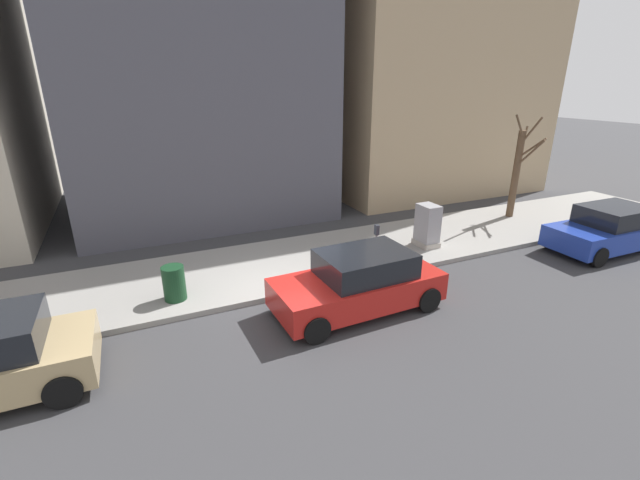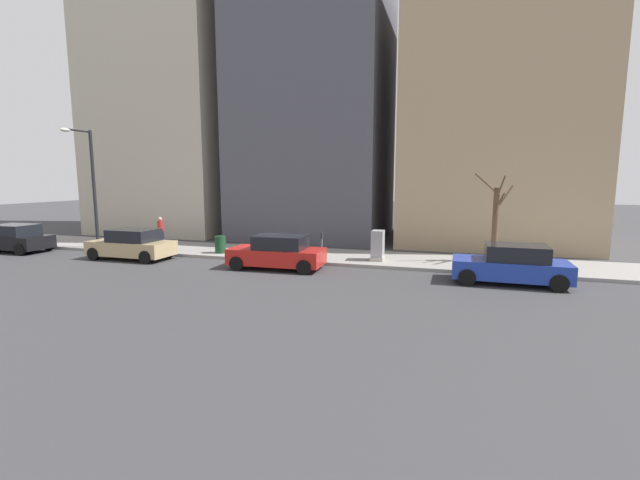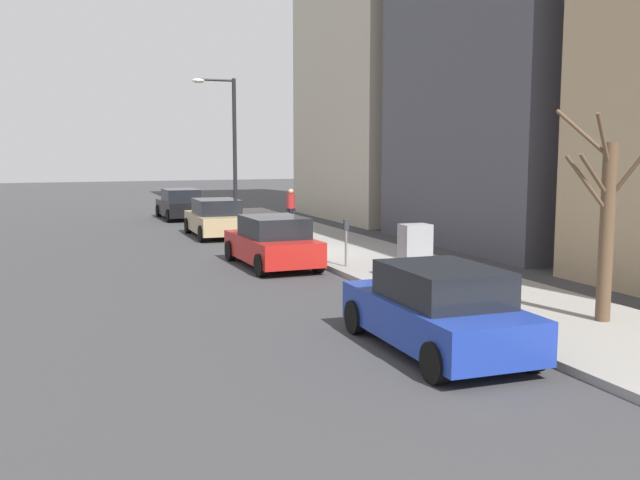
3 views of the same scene
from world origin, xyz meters
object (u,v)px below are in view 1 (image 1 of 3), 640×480
object	(u,v)px
bare_tree	(517,170)
office_tower_left	(410,29)
parked_car_red	(359,283)
parking_meter	(376,242)
utility_box	(427,226)
parked_car_blue	(609,229)
trash_bin	(174,283)

from	to	relation	value
bare_tree	office_tower_left	xyz separation A→B (m)	(8.30, -0.30, 5.86)
parked_car_red	parking_meter	bearing A→B (deg)	-43.47
utility_box	parked_car_blue	bearing A→B (deg)	-114.71
parking_meter	trash_bin	world-z (taller)	parking_meter
utility_box	bare_tree	world-z (taller)	bare_tree
trash_bin	parked_car_red	bearing A→B (deg)	-117.67
parking_meter	trash_bin	size ratio (longest dim) A/B	1.50
parked_car_blue	office_tower_left	size ratio (longest dim) A/B	0.27
trash_bin	office_tower_left	distance (m)	18.54
parked_car_red	bare_tree	size ratio (longest dim) A/B	1.03
parked_car_blue	trash_bin	xyz separation A→B (m)	(2.16, 13.79, -0.14)
utility_box	trash_bin	size ratio (longest dim) A/B	1.59
trash_bin	parking_meter	bearing A→B (deg)	-94.52
parked_car_red	bare_tree	xyz separation A→B (m)	(3.84, -9.35, 1.34)
parked_car_blue	parked_car_red	size ratio (longest dim) A/B	1.00
trash_bin	parked_car_blue	bearing A→B (deg)	-98.90
bare_tree	trash_bin	bearing A→B (deg)	97.02
parked_car_red	utility_box	world-z (taller)	utility_box
trash_bin	office_tower_left	xyz separation A→B (m)	(9.97, -13.81, 7.33)
parked_car_blue	parking_meter	world-z (taller)	parked_car_blue
parking_meter	office_tower_left	world-z (taller)	office_tower_left
parked_car_blue	utility_box	world-z (taller)	utility_box
parked_car_blue	bare_tree	world-z (taller)	bare_tree
trash_bin	office_tower_left	size ratio (longest dim) A/B	0.06
utility_box	parking_meter	bearing A→B (deg)	108.54
utility_box	office_tower_left	xyz separation A→B (m)	(9.57, -5.58, 7.08)
parking_meter	trash_bin	distance (m)	5.72
parked_car_blue	trash_bin	distance (m)	13.96
parked_car_red	trash_bin	size ratio (longest dim) A/B	4.72
bare_tree	trash_bin	world-z (taller)	bare_tree
parking_meter	parked_car_blue	bearing A→B (deg)	-101.93
parked_car_blue	utility_box	size ratio (longest dim) A/B	2.96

